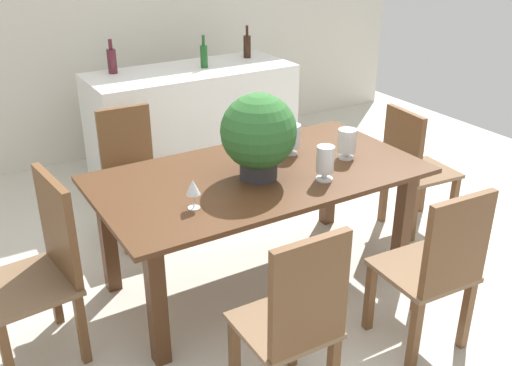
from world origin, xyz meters
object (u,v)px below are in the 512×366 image
Objects in this scene: chair_near_right at (437,266)px; chair_far_left at (132,167)px; chair_head_end at (43,261)px; wine_bottle_amber at (204,56)px; chair_foot_end at (412,165)px; crystal_vase_center_near at (291,137)px; flower_centerpiece at (259,134)px; wine_glass at (193,188)px; wine_bottle_dark at (247,46)px; kitchen_counter at (193,123)px; crystal_vase_right at (347,142)px; wine_bottle_clear at (112,60)px; chair_near_left at (296,320)px; dining_table at (259,189)px; crystal_vase_left at (325,161)px.

chair_far_left is (-0.85, 2.02, -0.02)m from chair_near_right.
wine_bottle_amber reaches higher than chair_head_end.
crystal_vase_center_near is at bearing 86.93° from chair_foot_end.
flower_centerpiece reaches higher than chair_near_right.
crystal_vase_center_near reaches higher than chair_foot_end.
chair_foot_end is 3.40× the size of wine_bottle_amber.
chair_far_left is 4.63× the size of crystal_vase_center_near.
chair_head_end is (-2.51, 0.00, 0.03)m from chair_foot_end.
wine_bottle_amber reaches higher than wine_glass.
wine_bottle_dark is at bearing 53.53° from wine_glass.
wine_glass is at bearing -118.09° from wine_bottle_amber.
wine_bottle_dark is at bearing 11.34° from kitchen_counter.
crystal_vase_center_near reaches higher than wine_glass.
flower_centerpiece reaches higher than chair_head_end.
wine_bottle_clear reaches higher than crystal_vase_right.
wine_bottle_amber reaches higher than crystal_vase_right.
crystal_vase_right is 0.66× the size of wine_bottle_dark.
wine_bottle_dark is (1.51, 2.04, 0.19)m from wine_glass.
crystal_vase_right is at bearing -102.34° from wine_bottle_dark.
chair_near_left is 1.08× the size of chair_far_left.
wine_glass is at bearing -36.66° from chair_near_right.
chair_near_left reaches higher than crystal_vase_center_near.
dining_table is at bearing -112.32° from chair_near_left.
chair_far_left is 1.52m from crystal_vase_right.
chair_head_end reaches higher than kitchen_counter.
crystal_vase_center_near is at bearing -47.17° from chair_far_left.
crystal_vase_left reaches higher than wine_glass.
wine_bottle_dark is (0.42, 1.92, 0.19)m from crystal_vase_right.
kitchen_counter is (0.06, 1.57, -0.38)m from crystal_vase_center_near.
wine_glass is at bearing 101.99° from chair_foot_end.
wine_glass is at bearing 67.17° from chair_head_end.
flower_centerpiece is 1.97m from wine_bottle_clear.
chair_foot_end is at bearing 7.13° from wine_glass.
chair_foot_end is 0.78m from crystal_vase_right.
flower_centerpiece reaches higher than chair_far_left.
wine_bottle_amber is at bearing 92.26° from crystal_vase_right.
wine_bottle_dark is (1.03, 1.89, 0.04)m from flower_centerpiece.
crystal_vase_right is (1.00, 0.92, 0.32)m from chair_near_left.
wine_bottle_clear reaches higher than wine_bottle_amber.
wine_bottle_dark is at bearing 15.09° from wine_bottle_amber.
chair_head_end is 6.07× the size of wine_glass.
chair_head_end reaches higher than crystal_vase_left.
wine_bottle_clear is (-0.47, 2.18, 0.19)m from crystal_vase_left.
crystal_vase_left reaches higher than kitchen_counter.
chair_far_left is at bearing -89.31° from chair_near_left.
wine_bottle_clear is (0.21, 0.89, 0.55)m from chair_far_left.
chair_near_left is 1.13m from flower_centerpiece.
flower_centerpiece reaches higher than wine_bottle_dark.
chair_foot_end is 1.91m from kitchen_counter.
wine_bottle_clear is (-0.53, 1.76, 0.19)m from crystal_vase_center_near.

